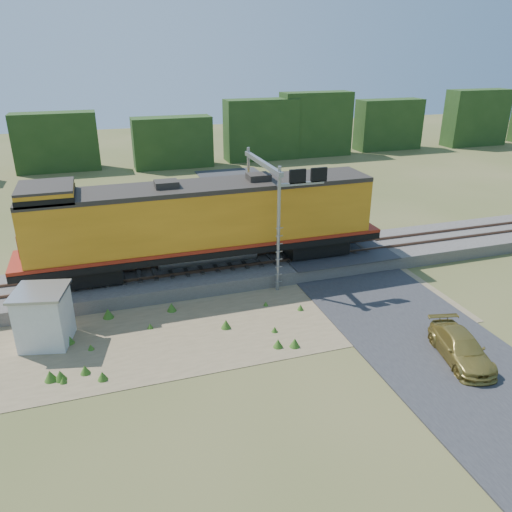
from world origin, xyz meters
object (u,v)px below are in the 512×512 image
object	(u,v)px
car	(461,348)
signal_gantry	(272,189)
locomotive	(201,222)
shed	(44,317)

from	to	relation	value
car	signal_gantry	bearing A→B (deg)	126.65
signal_gantry	car	distance (m)	13.21
car	locomotive	bearing A→B (deg)	140.16
shed	car	distance (m)	19.16
car	shed	bearing A→B (deg)	170.37
signal_gantry	locomotive	bearing A→B (deg)	170.80
signal_gantry	car	world-z (taller)	signal_gantry
locomotive	car	xyz separation A→B (m)	(9.17, -11.89, -3.07)
locomotive	signal_gantry	xyz separation A→B (m)	(4.14, -0.67, 1.75)
shed	car	world-z (taller)	shed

